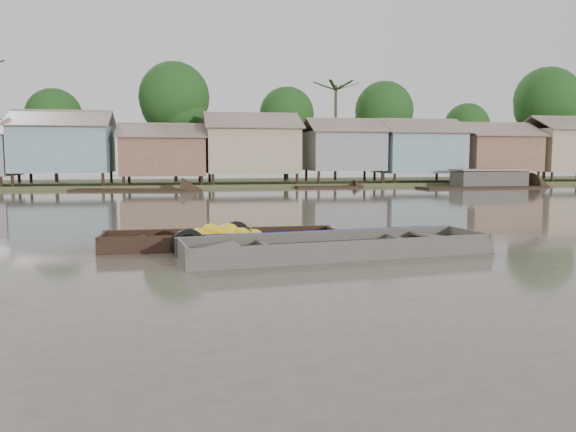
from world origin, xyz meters
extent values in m
plane|color=#4C443B|center=(0.00, 0.00, 0.00)|extent=(120.00, 120.00, 0.00)
cube|color=#384723|center=(0.00, 33.00, 0.00)|extent=(120.00, 12.00, 0.50)
cube|color=gray|center=(-10.50, 29.50, 2.70)|extent=(6.20, 5.20, 3.20)
cube|color=brown|center=(-10.50, 28.10, 4.75)|extent=(6.60, 3.02, 1.28)
cube|color=brown|center=(-10.50, 30.90, 4.75)|extent=(6.60, 3.02, 1.28)
cube|color=brown|center=(-3.80, 29.50, 2.20)|extent=(5.80, 4.60, 2.70)
cube|color=brown|center=(-3.80, 28.26, 4.00)|extent=(6.20, 2.67, 1.14)
cube|color=brown|center=(-3.80, 30.74, 4.00)|extent=(6.20, 2.67, 1.14)
cube|color=gray|center=(2.50, 29.50, 2.65)|extent=(6.50, 5.30, 3.30)
cube|color=brown|center=(2.50, 28.07, 4.75)|extent=(6.90, 3.08, 1.31)
cube|color=brown|center=(2.50, 30.93, 4.75)|extent=(6.90, 3.08, 1.31)
cube|color=gray|center=(9.50, 29.50, 2.60)|extent=(5.40, 4.70, 2.90)
cube|color=brown|center=(9.50, 28.23, 4.50)|extent=(5.80, 2.73, 1.17)
cube|color=brown|center=(9.50, 30.77, 4.50)|extent=(5.80, 2.73, 1.17)
cube|color=gray|center=(15.50, 29.50, 2.50)|extent=(6.00, 5.00, 3.10)
cube|color=brown|center=(15.50, 28.15, 4.50)|extent=(6.40, 2.90, 1.24)
cube|color=brown|center=(15.50, 30.85, 4.50)|extent=(6.40, 2.90, 1.24)
cube|color=brown|center=(22.00, 29.50, 2.45)|extent=(5.70, 4.90, 2.80)
cube|color=brown|center=(22.00, 28.18, 4.30)|extent=(6.10, 2.85, 1.21)
cube|color=brown|center=(22.00, 30.82, 4.30)|extent=(6.10, 2.85, 1.21)
cube|color=gray|center=(28.50, 29.50, 2.70)|extent=(6.30, 5.10, 3.40)
cube|color=brown|center=(28.50, 30.88, 4.85)|extent=(6.70, 2.96, 1.26)
cylinder|color=#473323|center=(-12.00, 34.00, 2.45)|extent=(0.28, 0.28, 4.90)
sphere|color=#103413|center=(-12.00, 34.00, 5.25)|extent=(4.20, 4.20, 4.20)
cylinder|color=#473323|center=(-3.00, 33.00, 3.15)|extent=(0.28, 0.28, 6.30)
sphere|color=#103413|center=(-3.00, 33.00, 6.75)|extent=(5.40, 5.40, 5.40)
cylinder|color=#473323|center=(6.00, 34.00, 2.62)|extent=(0.28, 0.28, 5.25)
sphere|color=#103413|center=(6.00, 34.00, 5.62)|extent=(4.50, 4.50, 4.50)
cylinder|color=#473323|center=(14.00, 33.00, 2.80)|extent=(0.28, 0.28, 5.60)
sphere|color=#103413|center=(14.00, 33.00, 6.00)|extent=(4.80, 4.80, 4.80)
cylinder|color=#473323|center=(22.00, 34.00, 2.27)|extent=(0.28, 0.28, 4.55)
sphere|color=#103413|center=(22.00, 34.00, 4.88)|extent=(3.90, 3.90, 3.90)
cylinder|color=#473323|center=(29.00, 33.00, 3.32)|extent=(0.28, 0.28, 6.65)
sphere|color=#103413|center=(29.00, 33.00, 7.12)|extent=(5.70, 5.70, 5.70)
cylinder|color=#473323|center=(10.00, 33.50, 4.00)|extent=(0.24, 0.24, 8.00)
cube|color=black|center=(-1.66, 1.67, -0.08)|extent=(5.49, 1.09, 0.08)
cube|color=black|center=(-1.66, 2.26, 0.14)|extent=(5.61, 0.19, 0.52)
cube|color=black|center=(-1.67, 1.07, 0.14)|extent=(5.61, 0.19, 0.52)
cube|color=black|center=(1.08, 1.65, 0.14)|extent=(0.07, 1.22, 0.49)
cube|color=black|center=(0.60, 1.65, 0.20)|extent=(0.96, 1.06, 0.19)
cube|color=black|center=(-4.41, 1.69, 0.14)|extent=(0.07, 1.22, 0.49)
cube|color=black|center=(-3.93, 1.68, 0.20)|extent=(0.96, 1.06, 0.19)
cube|color=black|center=(-2.97, 1.68, 0.24)|extent=(0.11, 1.17, 0.05)
cube|color=black|center=(-0.35, 1.66, 0.24)|extent=(0.11, 1.17, 0.05)
ellipsoid|color=yellow|center=(-2.40, 1.48, 0.23)|extent=(0.45, 0.31, 0.28)
ellipsoid|color=yellow|center=(-1.82, 1.86, 0.31)|extent=(0.40, 0.28, 0.25)
ellipsoid|color=yellow|center=(-1.71, 1.79, 0.34)|extent=(0.43, 0.30, 0.26)
ellipsoid|color=yellow|center=(-1.76, 1.52, 0.40)|extent=(0.43, 0.30, 0.26)
ellipsoid|color=yellow|center=(-1.37, 2.04, 0.23)|extent=(0.37, 0.26, 0.23)
ellipsoid|color=yellow|center=(-2.32, 1.38, 0.18)|extent=(0.44, 0.30, 0.27)
ellipsoid|color=yellow|center=(-2.17, 1.73, 0.34)|extent=(0.45, 0.31, 0.28)
ellipsoid|color=yellow|center=(-2.37, 1.38, 0.19)|extent=(0.44, 0.31, 0.27)
ellipsoid|color=yellow|center=(-1.92, 1.72, 0.43)|extent=(0.43, 0.30, 0.26)
ellipsoid|color=yellow|center=(-2.50, 1.64, 0.24)|extent=(0.45, 0.31, 0.28)
ellipsoid|color=yellow|center=(-1.21, 1.51, 0.37)|extent=(0.35, 0.25, 0.22)
ellipsoid|color=yellow|center=(-2.53, 1.35, 0.13)|extent=(0.36, 0.25, 0.22)
ellipsoid|color=yellow|center=(-1.94, 1.96, 0.32)|extent=(0.36, 0.25, 0.22)
ellipsoid|color=yellow|center=(-1.81, 1.92, 0.27)|extent=(0.37, 0.26, 0.22)
ellipsoid|color=yellow|center=(-2.30, 1.73, 0.32)|extent=(0.39, 0.27, 0.24)
ellipsoid|color=yellow|center=(-1.50, 1.63, 0.43)|extent=(0.46, 0.32, 0.28)
ellipsoid|color=yellow|center=(-1.03, 1.94, 0.21)|extent=(0.39, 0.27, 0.24)
ellipsoid|color=yellow|center=(-1.88, 1.59, 0.35)|extent=(0.42, 0.29, 0.26)
ellipsoid|color=yellow|center=(-1.41, 2.01, 0.24)|extent=(0.39, 0.27, 0.24)
ellipsoid|color=yellow|center=(-1.30, 1.61, 0.35)|extent=(0.41, 0.29, 0.25)
ellipsoid|color=yellow|center=(-1.63, 1.76, 0.41)|extent=(0.34, 0.24, 0.21)
ellipsoid|color=yellow|center=(-2.01, 1.41, 0.30)|extent=(0.35, 0.24, 0.21)
ellipsoid|color=yellow|center=(-2.58, 1.80, 0.22)|extent=(0.41, 0.29, 0.25)
ellipsoid|color=yellow|center=(-2.31, 1.47, 0.24)|extent=(0.40, 0.28, 0.25)
ellipsoid|color=yellow|center=(-1.57, 1.34, 0.20)|extent=(0.36, 0.25, 0.22)
ellipsoid|color=yellow|center=(-1.59, 1.57, 0.35)|extent=(0.40, 0.28, 0.25)
ellipsoid|color=yellow|center=(-0.87, 1.87, 0.26)|extent=(0.44, 0.31, 0.27)
ellipsoid|color=yellow|center=(-1.49, 1.49, 0.30)|extent=(0.39, 0.27, 0.24)
ellipsoid|color=yellow|center=(-1.89, 1.80, 0.32)|extent=(0.40, 0.28, 0.24)
ellipsoid|color=yellow|center=(-2.58, 1.62, 0.15)|extent=(0.35, 0.24, 0.21)
cylinder|color=#3F6626|center=(-2.16, 1.67, 0.43)|extent=(0.04, 0.04, 0.18)
cylinder|color=#3F6626|center=(-1.46, 1.67, 0.43)|extent=(0.04, 0.04, 0.18)
cylinder|color=#3F6626|center=(-0.97, 1.66, 0.43)|extent=(0.04, 0.04, 0.18)
torus|color=black|center=(-1.26, 2.34, 0.16)|extent=(0.78, 0.18, 0.78)
torus|color=black|center=(-2.46, 1.00, 0.16)|extent=(0.79, 0.18, 0.79)
cube|color=#3C3933|center=(0.78, 0.14, -0.08)|extent=(6.90, 2.30, 0.08)
cube|color=#3C3933|center=(0.68, 0.96, 0.16)|extent=(6.88, 1.03, 0.55)
cube|color=#3C3933|center=(0.88, -0.68, 0.16)|extent=(6.88, 1.03, 0.55)
cube|color=#3C3933|center=(4.14, 0.57, 0.16)|extent=(0.27, 1.68, 0.52)
cube|color=#3C3933|center=(3.55, 0.49, 0.22)|extent=(1.35, 1.59, 0.22)
cube|color=#3C3933|center=(-2.58, -0.29, 0.16)|extent=(0.27, 1.68, 0.52)
cube|color=#3C3933|center=(-1.99, -0.22, 0.22)|extent=(1.35, 1.59, 0.22)
cube|color=#3C3933|center=(-0.83, -0.07, 0.27)|extent=(0.30, 1.62, 0.05)
cube|color=#3C3933|center=(2.39, 0.34, 0.27)|extent=(0.30, 1.62, 0.05)
cube|color=#665E54|center=(0.78, 0.14, -0.04)|extent=(5.28, 1.97, 0.02)
cube|color=#1015A6|center=(0.67, 1.01, 0.37)|extent=(5.56, 0.79, 0.14)
torus|color=olive|center=(3.34, 0.19, -0.02)|extent=(0.39, 0.39, 0.06)
torus|color=olive|center=(3.34, 0.19, 0.02)|extent=(0.31, 0.31, 0.06)
cube|color=black|center=(17.84, 24.11, -0.05)|extent=(9.20, 2.75, 0.35)
cube|color=black|center=(-5.84, 25.17, -0.05)|extent=(7.50, 2.99, 0.35)
cube|color=black|center=(7.48, 26.65, -0.05)|extent=(4.43, 1.06, 0.35)
cube|color=black|center=(19.00, 25.00, 0.55)|extent=(5.00, 2.00, 1.20)
camera|label=1|loc=(-2.58, -11.67, 2.14)|focal=35.00mm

